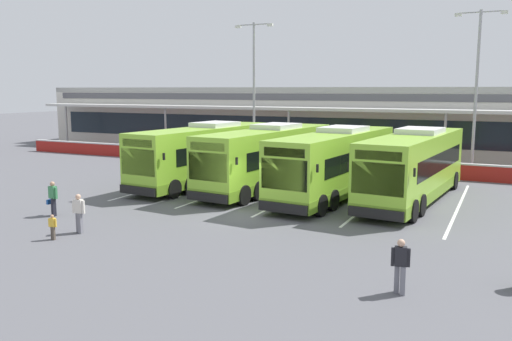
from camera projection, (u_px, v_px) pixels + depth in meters
name	position (u px, v px, depth m)	size (l,w,h in m)	color
ground_plane	(256.00, 215.00, 24.72)	(200.00, 200.00, 0.00)	#56565B
terminal_building	(383.00, 120.00, 48.26)	(70.00, 13.00, 6.00)	beige
red_barrier_wall	(344.00, 164.00, 37.57)	(60.00, 0.40, 1.10)	maroon
coach_bus_leftmost	(206.00, 155.00, 32.78)	(3.89, 12.33, 3.78)	#8CC633
coach_bus_left_centre	(268.00, 159.00, 31.08)	(3.89, 12.33, 3.78)	#8CC633
coach_bus_centre	(336.00, 164.00, 28.73)	(3.89, 12.33, 3.78)	#8CC633
coach_bus_right_centre	(414.00, 167.00, 27.62)	(3.89, 12.33, 3.78)	#8CC633
bay_stripe_far_west	(178.00, 182.00, 33.65)	(0.14, 13.00, 0.01)	silver
bay_stripe_west	(236.00, 187.00, 31.86)	(0.14, 13.00, 0.01)	silver
bay_stripe_mid_west	(301.00, 193.00, 30.07)	(0.14, 13.00, 0.01)	silver
bay_stripe_centre	(375.00, 199.00, 28.28)	(0.14, 13.00, 0.01)	silver
bay_stripe_mid_east	(459.00, 207.00, 26.49)	(0.14, 13.00, 0.01)	silver
pedestrian_with_handbag	(53.00, 198.00, 24.47)	(0.63, 0.35, 1.62)	black
pedestrian_in_dark_coat	(400.00, 265.00, 15.09)	(0.54, 0.29, 1.62)	slate
pedestrian_child	(53.00, 226.00, 20.61)	(0.33, 0.18, 1.00)	#4C4238
pedestrian_near_bin	(79.00, 212.00, 21.53)	(0.54, 0.29, 1.62)	slate
lamp_post_west	(254.00, 83.00, 42.15)	(3.24, 0.28, 11.00)	#9E9EA3
lamp_post_centre	(477.00, 82.00, 35.41)	(3.24, 0.28, 11.00)	#9E9EA3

